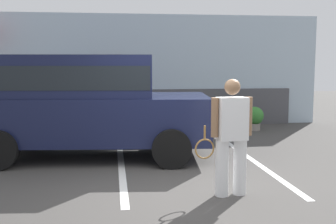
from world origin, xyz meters
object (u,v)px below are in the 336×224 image
tennis_player_man (231,136)px  potted_plant_secondary (255,117)px  parked_suv (87,101)px  potted_plant_by_porch (216,117)px

tennis_player_man → potted_plant_secondary: tennis_player_man is taller
parked_suv → tennis_player_man: (2.18, -2.76, -0.28)m
potted_plant_by_porch → parked_suv: bearing=-139.2°
tennis_player_man → potted_plant_by_porch: size_ratio=2.43×
potted_plant_by_porch → potted_plant_secondary: potted_plant_by_porch is taller
potted_plant_secondary → parked_suv: bearing=-148.1°
tennis_player_man → potted_plant_secondary: 6.01m
parked_suv → tennis_player_man: bearing=-46.1°
parked_suv → potted_plant_secondary: (4.46, 2.78, -0.77)m
parked_suv → potted_plant_by_porch: parked_suv is taller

